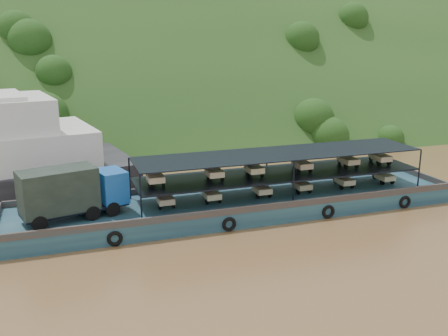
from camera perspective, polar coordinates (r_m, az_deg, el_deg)
name	(u,v)px	position (r m, az deg, el deg)	size (l,w,h in m)	color
ground	(261,215)	(39.03, 4.23, -5.37)	(160.00, 160.00, 0.00)	brown
hillside	(163,133)	(72.38, -7.02, 4.03)	(140.00, 28.00, 28.00)	#1A3413
cargo_barge	(223,200)	(38.63, -0.16, -3.65)	(35.00, 7.18, 4.84)	#132C44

